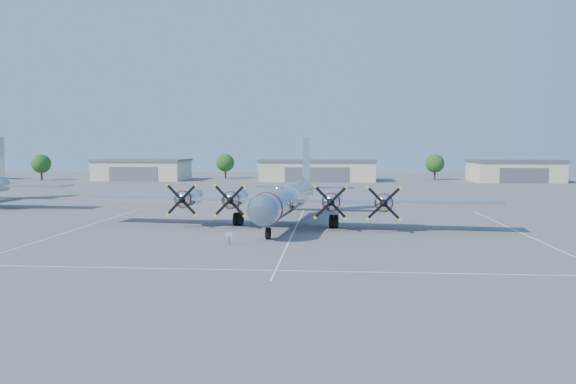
# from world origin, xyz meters

# --- Properties ---
(ground) EXTENTS (260.00, 260.00, 0.00)m
(ground) POSITION_xyz_m (0.00, 0.00, 0.00)
(ground) COLOR #5A5A5C
(ground) RESTS_ON ground
(parking_lines) EXTENTS (60.00, 50.08, 0.01)m
(parking_lines) POSITION_xyz_m (0.00, -1.75, 0.01)
(parking_lines) COLOR silver
(parking_lines) RESTS_ON ground
(hangar_west) EXTENTS (22.60, 14.60, 5.40)m
(hangar_west) POSITION_xyz_m (-45.00, 81.96, 2.71)
(hangar_west) COLOR beige
(hangar_west) RESTS_ON ground
(hangar_center) EXTENTS (28.60, 14.60, 5.40)m
(hangar_center) POSITION_xyz_m (0.00, 81.96, 2.71)
(hangar_center) COLOR beige
(hangar_center) RESTS_ON ground
(hangar_east) EXTENTS (20.60, 14.60, 5.40)m
(hangar_east) POSITION_xyz_m (48.00, 81.96, 2.71)
(hangar_east) COLOR beige
(hangar_east) RESTS_ON ground
(tree_far_west) EXTENTS (4.80, 4.80, 6.64)m
(tree_far_west) POSITION_xyz_m (-70.00, 78.00, 4.22)
(tree_far_west) COLOR #382619
(tree_far_west) RESTS_ON ground
(tree_west) EXTENTS (4.80, 4.80, 6.64)m
(tree_west) POSITION_xyz_m (-25.00, 90.00, 4.22)
(tree_west) COLOR #382619
(tree_west) RESTS_ON ground
(tree_east) EXTENTS (4.80, 4.80, 6.64)m
(tree_east) POSITION_xyz_m (30.00, 88.00, 4.22)
(tree_east) COLOR #382619
(tree_east) RESTS_ON ground
(main_bomber_b29) EXTENTS (45.97, 33.82, 9.54)m
(main_bomber_b29) POSITION_xyz_m (-0.93, 0.87, 0.00)
(main_bomber_b29) COLOR silver
(main_bomber_b29) RESTS_ON ground
(info_placard) EXTENTS (0.53, 0.20, 1.03)m
(info_placard) POSITION_xyz_m (-4.97, -12.18, 0.73)
(info_placard) COLOR black
(info_placard) RESTS_ON ground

